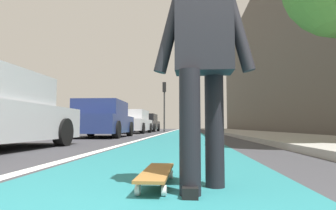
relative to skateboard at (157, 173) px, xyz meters
The scene contains 11 objects.
ground_plane 8.64m from the skateboard, ahead, with size 80.00×80.00×0.00m, color #38383D.
bike_lane_paint 22.64m from the skateboard, ahead, with size 56.00×2.32×0.00m, color #237075.
lane_stripe_white 18.69m from the skateboard, ahead, with size 52.00×0.16×0.01m, color silver.
sidewalk_curb 17.04m from the skateboard, 12.43° to the right, with size 52.00×3.20×0.13m, color #9E9B93.
building_facade 22.45m from the skateboard, 17.54° to the right, with size 40.00×1.20×12.14m, color #595249.
skateboard is the anchor object (origin of this frame).
skater_person 0.92m from the skateboard, 113.33° to the right, with size 0.46×0.72×1.64m.
parked_car_mid 9.81m from the skateboard, 19.86° to the left, with size 4.11×2.08×1.49m.
parked_car_far 16.37m from the skateboard, 11.96° to the left, with size 4.31×2.04×1.50m.
parked_car_end 22.04m from the skateboard, ahead, with size 4.25×1.98×1.50m.
traffic_light 20.95m from the skateboard, ahead, with size 0.33×0.28×4.07m.
Camera 1 is at (-0.76, -0.31, 0.44)m, focal length 30.04 mm.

